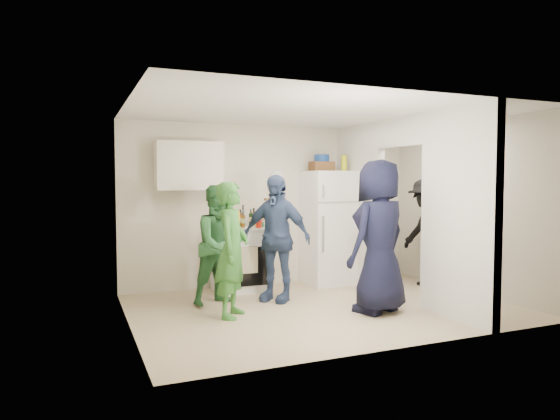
% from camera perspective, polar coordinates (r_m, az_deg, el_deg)
% --- Properties ---
extents(floor, '(4.80, 4.80, 0.00)m').
position_cam_1_polar(floor, '(6.59, 4.93, -11.02)').
color(floor, tan).
rests_on(floor, ground).
extents(wall_back, '(4.80, 0.00, 4.80)m').
position_cam_1_polar(wall_back, '(7.94, -0.70, 0.57)').
color(wall_back, silver).
rests_on(wall_back, floor).
extents(wall_front, '(4.80, 0.00, 4.80)m').
position_cam_1_polar(wall_front, '(4.96, 14.13, -1.18)').
color(wall_front, silver).
rests_on(wall_front, floor).
extents(wall_left, '(0.00, 3.40, 3.40)m').
position_cam_1_polar(wall_left, '(5.70, -16.93, -0.65)').
color(wall_left, silver).
rests_on(wall_left, floor).
extents(wall_right, '(0.00, 3.40, 3.40)m').
position_cam_1_polar(wall_right, '(7.80, 20.81, 0.30)').
color(wall_right, silver).
rests_on(wall_right, floor).
extents(ceiling, '(4.80, 4.80, 0.00)m').
position_cam_1_polar(ceiling, '(6.44, 5.04, 11.06)').
color(ceiling, white).
rests_on(ceiling, wall_back).
extents(partition_pier_back, '(0.12, 1.20, 2.50)m').
position_cam_1_polar(partition_pier_back, '(7.94, 8.99, 0.53)').
color(partition_pier_back, silver).
rests_on(partition_pier_back, floor).
extents(partition_pier_front, '(0.12, 1.20, 2.50)m').
position_cam_1_polar(partition_pier_front, '(6.18, 19.73, -0.40)').
color(partition_pier_front, silver).
rests_on(partition_pier_front, floor).
extents(partition_header, '(0.12, 1.00, 0.40)m').
position_cam_1_polar(partition_header, '(7.05, 13.80, 8.67)').
color(partition_header, silver).
rests_on(partition_header, partition_pier_back).
extents(stove, '(0.79, 0.66, 0.95)m').
position_cam_1_polar(stove, '(7.48, -4.55, -5.59)').
color(stove, white).
rests_on(stove, floor).
extents(upper_cabinet, '(0.95, 0.34, 0.70)m').
position_cam_1_polar(upper_cabinet, '(7.35, -10.39, 4.97)').
color(upper_cabinet, silver).
rests_on(upper_cabinet, wall_back).
extents(fridge, '(0.74, 0.72, 1.79)m').
position_cam_1_polar(fridge, '(7.97, 5.55, -2.00)').
color(fridge, white).
rests_on(fridge, floor).
extents(wicker_basket, '(0.35, 0.25, 0.15)m').
position_cam_1_polar(wicker_basket, '(7.94, 4.78, 4.98)').
color(wicker_basket, brown).
rests_on(wicker_basket, fridge).
extents(blue_bowl, '(0.24, 0.24, 0.11)m').
position_cam_1_polar(blue_bowl, '(7.95, 4.79, 5.92)').
color(blue_bowl, navy).
rests_on(blue_bowl, wicker_basket).
extents(yellow_cup_stack_top, '(0.09, 0.09, 0.25)m').
position_cam_1_polar(yellow_cup_stack_top, '(7.96, 7.34, 5.32)').
color(yellow_cup_stack_top, '#C8D912').
rests_on(yellow_cup_stack_top, fridge).
extents(wall_clock, '(0.22, 0.02, 0.22)m').
position_cam_1_polar(wall_clock, '(7.93, -0.32, 3.82)').
color(wall_clock, white).
rests_on(wall_clock, wall_back).
extents(spice_shelf, '(0.35, 0.08, 0.03)m').
position_cam_1_polar(spice_shelf, '(7.89, -0.57, 1.28)').
color(spice_shelf, olive).
rests_on(spice_shelf, wall_back).
extents(nook_window, '(0.03, 0.70, 0.80)m').
position_cam_1_polar(nook_window, '(7.93, 19.77, 3.26)').
color(nook_window, black).
rests_on(nook_window, wall_right).
extents(nook_window_frame, '(0.04, 0.76, 0.86)m').
position_cam_1_polar(nook_window_frame, '(7.92, 19.69, 3.26)').
color(nook_window_frame, white).
rests_on(nook_window_frame, wall_right).
extents(nook_valance, '(0.04, 0.82, 0.18)m').
position_cam_1_polar(nook_valance, '(7.91, 19.60, 5.80)').
color(nook_valance, white).
rests_on(nook_valance, wall_right).
extents(yellow_cup_stack_stove, '(0.09, 0.09, 0.25)m').
position_cam_1_polar(yellow_cup_stack_stove, '(7.17, -4.94, -1.16)').
color(yellow_cup_stack_stove, '#FCAD15').
rests_on(yellow_cup_stack_stove, stove).
extents(red_cup, '(0.09, 0.09, 0.12)m').
position_cam_1_polar(red_cup, '(7.30, -2.44, -1.58)').
color(red_cup, '#B91C0C').
rests_on(red_cup, stove).
extents(person_green_left, '(0.65, 0.71, 1.62)m').
position_cam_1_polar(person_green_left, '(6.01, -5.50, -4.53)').
color(person_green_left, '#397E32').
rests_on(person_green_left, floor).
extents(person_green_center, '(0.92, 0.82, 1.58)m').
position_cam_1_polar(person_green_center, '(6.66, -6.85, -3.96)').
color(person_green_center, '#357940').
rests_on(person_green_center, floor).
extents(person_denim, '(0.98, 1.04, 1.72)m').
position_cam_1_polar(person_denim, '(6.78, -0.51, -3.20)').
color(person_denim, '#32486E').
rests_on(person_denim, floor).
extents(person_navy, '(1.08, 0.90, 1.90)m').
position_cam_1_polar(person_navy, '(6.29, 11.27, -2.96)').
color(person_navy, black).
rests_on(person_navy, floor).
extents(person_nook, '(0.68, 1.12, 1.68)m').
position_cam_1_polar(person_nook, '(8.04, 16.55, -2.46)').
color(person_nook, black).
rests_on(person_nook, floor).
extents(bottle_a, '(0.06, 0.06, 0.27)m').
position_cam_1_polar(bottle_a, '(7.44, -6.98, -0.92)').
color(bottle_a, brown).
rests_on(bottle_a, stove).
extents(bottle_b, '(0.06, 0.06, 0.28)m').
position_cam_1_polar(bottle_b, '(7.28, -5.84, -1.00)').
color(bottle_b, '#153B13').
rests_on(bottle_b, stove).
extents(bottle_c, '(0.06, 0.06, 0.32)m').
position_cam_1_polar(bottle_c, '(7.52, -5.52, -0.69)').
color(bottle_c, '#AFB6BD').
rests_on(bottle_c, stove).
extents(bottle_d, '(0.06, 0.06, 0.24)m').
position_cam_1_polar(bottle_d, '(7.37, -4.25, -1.05)').
color(bottle_d, brown).
rests_on(bottle_d, stove).
extents(bottle_e, '(0.07, 0.07, 0.32)m').
position_cam_1_polar(bottle_e, '(7.61, -4.24, -0.62)').
color(bottle_e, '#B2BCC5').
rests_on(bottle_e, stove).
extents(bottle_f, '(0.06, 0.06, 0.27)m').
position_cam_1_polar(bottle_f, '(7.50, -3.36, -0.90)').
color(bottle_f, black).
rests_on(bottle_f, stove).
extents(bottle_g, '(0.08, 0.08, 0.27)m').
position_cam_1_polar(bottle_g, '(7.63, -3.01, -0.79)').
color(bottle_g, '#A69036').
rests_on(bottle_g, stove).
extents(bottle_h, '(0.07, 0.07, 0.32)m').
position_cam_1_polar(bottle_h, '(7.21, -6.59, -0.88)').
color(bottle_h, '#A8AEB4').
rests_on(bottle_h, stove).
extents(bottle_i, '(0.07, 0.07, 0.26)m').
position_cam_1_polar(bottle_i, '(7.53, -4.54, -0.91)').
color(bottle_i, '#602810').
rests_on(bottle_i, stove).
extents(bottle_j, '(0.08, 0.08, 0.29)m').
position_cam_1_polar(bottle_j, '(7.41, -2.11, -0.83)').
color(bottle_j, '#1E5A36').
rests_on(bottle_j, stove).
extents(bottle_k, '(0.07, 0.07, 0.28)m').
position_cam_1_polar(bottle_k, '(7.38, -6.29, -0.92)').
color(bottle_k, maroon).
rests_on(bottle_k, stove).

